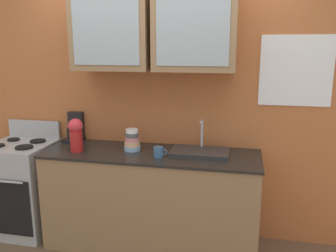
% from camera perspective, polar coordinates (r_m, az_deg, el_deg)
% --- Properties ---
extents(ground_plane, '(10.00, 10.00, 0.00)m').
position_cam_1_polar(ground_plane, '(3.53, -2.65, -18.57)').
color(ground_plane, brown).
extents(back_wall_unit, '(4.27, 0.48, 2.66)m').
position_cam_1_polar(back_wall_unit, '(3.33, -1.51, 7.02)').
color(back_wall_unit, '#B76638').
rests_on(back_wall_unit, ground_plane).
extents(counter, '(1.95, 0.64, 0.91)m').
position_cam_1_polar(counter, '(3.31, -2.73, -11.86)').
color(counter, '#93704C').
rests_on(counter, ground_plane).
extents(stove_range, '(0.61, 0.65, 1.09)m').
position_cam_1_polar(stove_range, '(3.85, -22.69, -9.14)').
color(stove_range, '#ADAFB5').
rests_on(stove_range, ground_plane).
extents(sink_faucet, '(0.52, 0.32, 0.29)m').
position_cam_1_polar(sink_faucet, '(3.13, 5.25, -4.11)').
color(sink_faucet, '#2D2D30').
rests_on(sink_faucet, counter).
extents(bowl_stack, '(0.15, 0.15, 0.20)m').
position_cam_1_polar(bowl_stack, '(3.21, -5.90, -2.41)').
color(bowl_stack, '#8CB7E0').
rests_on(bowl_stack, counter).
extents(vase, '(0.13, 0.13, 0.30)m').
position_cam_1_polar(vase, '(3.25, -14.85, -1.29)').
color(vase, '#B21E1E').
rests_on(vase, counter).
extents(cup_near_sink, '(0.12, 0.09, 0.09)m').
position_cam_1_polar(cup_near_sink, '(3.01, -1.53, -4.28)').
color(cup_near_sink, '#38608C').
rests_on(cup_near_sink, counter).
extents(coffee_maker, '(0.17, 0.20, 0.29)m').
position_cam_1_polar(coffee_maker, '(3.65, -15.05, -0.66)').
color(coffee_maker, black).
rests_on(coffee_maker, counter).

